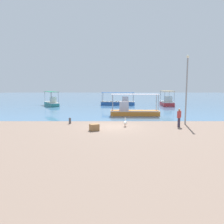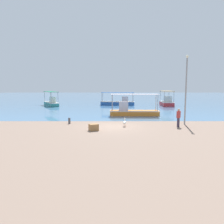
{
  "view_description": "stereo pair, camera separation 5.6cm",
  "coord_description": "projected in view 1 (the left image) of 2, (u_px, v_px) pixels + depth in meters",
  "views": [
    {
      "loc": [
        -0.16,
        -19.83,
        3.8
      ],
      "look_at": [
        -0.05,
        3.55,
        0.92
      ],
      "focal_mm": 35.0,
      "sensor_mm": 36.0,
      "label": 1
    },
    {
      "loc": [
        -0.1,
        -19.83,
        3.8
      ],
      "look_at": [
        -0.05,
        3.55,
        0.92
      ],
      "focal_mm": 35.0,
      "sensor_mm": 36.0,
      "label": 2
    }
  ],
  "objects": [
    {
      "name": "pelican",
      "position": [
        124.0,
        122.0,
        20.13
      ],
      "size": [
        0.34,
        0.81,
        0.8
      ],
      "color": "#E0997A",
      "rests_on": "ground"
    },
    {
      "name": "fisherman_standing",
      "position": [
        178.0,
        117.0,
        19.82
      ],
      "size": [
        0.43,
        0.45,
        1.69
      ],
      "color": "#3B3044",
      "rests_on": "ground"
    },
    {
      "name": "harbor_water",
      "position": [
        112.0,
        97.0,
        67.79
      ],
      "size": [
        110.0,
        90.0,
        0.0
      ],
      "primitive_type": "cube",
      "color": "teal",
      "rests_on": "ground"
    },
    {
      "name": "ground",
      "position": [
        113.0,
        127.0,
        20.15
      ],
      "size": [
        120.0,
        120.0,
        0.0
      ],
      "primitive_type": "plane",
      "color": "#826A5A"
    },
    {
      "name": "glass_bottle",
      "position": [
        89.0,
        126.0,
        19.66
      ],
      "size": [
        0.07,
        0.07,
        0.27
      ],
      "color": "#3F7F4C",
      "rests_on": "ground"
    },
    {
      "name": "fishing_boat_far_right",
      "position": [
        132.0,
        111.0,
        27.52
      ],
      "size": [
        6.18,
        1.85,
        2.68
      ],
      "color": "orange",
      "rests_on": "harbor_water"
    },
    {
      "name": "cargo_crate",
      "position": [
        93.0,
        127.0,
        18.31
      ],
      "size": [
        0.91,
        0.83,
        0.56
      ],
      "primitive_type": "cube",
      "rotation": [
        0.0,
        0.0,
        0.42
      ],
      "color": "#976C41",
      "rests_on": "ground"
    },
    {
      "name": "lamp_post",
      "position": [
        186.0,
        86.0,
        20.92
      ],
      "size": [
        0.28,
        0.28,
        6.62
      ],
      "color": "gray",
      "rests_on": "ground"
    },
    {
      "name": "fishing_boat_far_left",
      "position": [
        118.0,
        102.0,
        42.36
      ],
      "size": [
        6.6,
        2.44,
        2.41
      ],
      "color": "#2D63B4",
      "rests_on": "harbor_water"
    },
    {
      "name": "fishing_boat_near_left",
      "position": [
        166.0,
        102.0,
        40.94
      ],
      "size": [
        2.21,
        4.75,
        2.72
      ],
      "color": "#C73238",
      "rests_on": "harbor_water"
    },
    {
      "name": "mooring_bollard",
      "position": [
        69.0,
        120.0,
        21.61
      ],
      "size": [
        0.23,
        0.23,
        0.62
      ],
      "color": "#47474C",
      "rests_on": "ground"
    },
    {
      "name": "fishing_boat_outer",
      "position": [
        51.0,
        102.0,
        40.57
      ],
      "size": [
        4.16,
        5.9,
        2.61
      ],
      "color": "teal",
      "rests_on": "harbor_water"
    }
  ]
}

